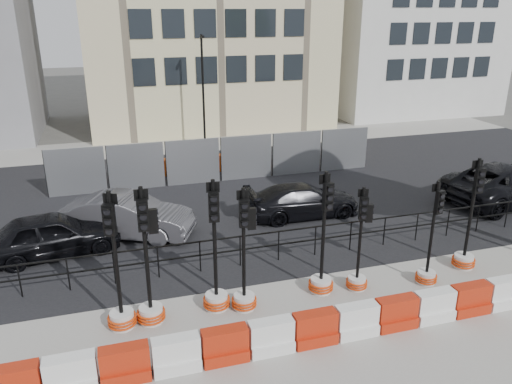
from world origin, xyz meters
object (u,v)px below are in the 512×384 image
object	(u,v)px
traffic_signal_a	(120,302)
traffic_signal_h	(466,246)
traffic_signal_d	(245,282)
car_a	(52,234)
car_c	(303,200)

from	to	relation	value
traffic_signal_a	traffic_signal_h	xyz separation A→B (m)	(9.82, 0.13, -0.02)
traffic_signal_d	traffic_signal_h	size ratio (longest dim) A/B	0.97
car_a	car_c	distance (m)	8.61
traffic_signal_d	car_c	size ratio (longest dim) A/B	0.78
traffic_signal_a	car_a	bearing A→B (deg)	132.05
car_a	car_c	world-z (taller)	car_a
traffic_signal_a	traffic_signal_d	bearing A→B (deg)	18.46
traffic_signal_d	car_c	world-z (taller)	traffic_signal_d
traffic_signal_d	traffic_signal_h	xyz separation A→B (m)	(6.79, 0.20, -0.08)
traffic_signal_d	car_c	bearing A→B (deg)	61.16
traffic_signal_d	car_a	world-z (taller)	traffic_signal_d
car_c	traffic_signal_h	bearing A→B (deg)	-148.78
traffic_signal_d	traffic_signal_a	bearing A→B (deg)	-175.26
traffic_signal_d	car_a	xyz separation A→B (m)	(-4.88, 4.61, -0.09)
traffic_signal_d	car_a	distance (m)	6.71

